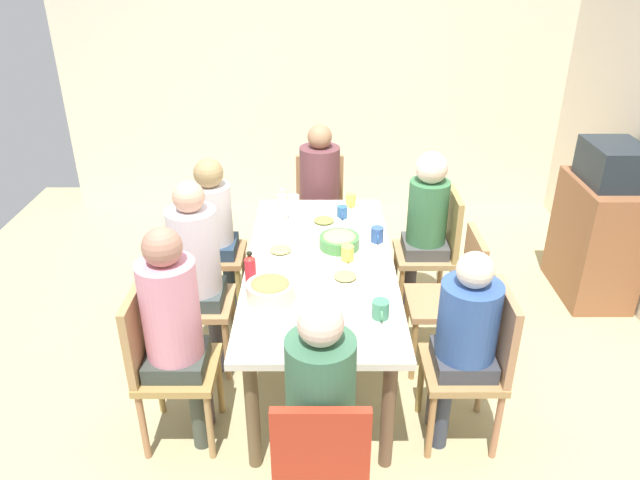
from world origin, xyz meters
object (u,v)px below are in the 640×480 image
cup_4 (342,212)px  bottle_1 (251,272)px  chair_3 (454,293)px  plate_0 (324,222)px  chair_0 (436,246)px  chair_1 (186,293)px  person_6 (215,223)px  microwave (614,164)px  cup_0 (377,235)px  cup_7 (294,200)px  chair_6 (204,246)px  dining_table (320,275)px  person_7 (320,186)px  person_1 (197,262)px  bowl_1 (270,290)px  cup_1 (354,228)px  chair_4 (479,358)px  bowl_0 (339,241)px  cup_2 (272,267)px  person_2 (321,408)px  plate_2 (281,251)px  side_cabinet (596,240)px  chair_2 (321,465)px  cup_5 (351,200)px  plate_1 (345,278)px  person_0 (425,219)px  bottle_0 (282,206)px  person_5 (174,321)px  chair_5 (162,358)px  cup_6 (348,254)px  person_4 (464,332)px

cup_4 → bottle_1: bearing=-29.8°
chair_3 → plate_0: 0.98m
chair_0 → chair_1: bearing=-69.0°
person_6 → microwave: microwave is taller
cup_0 → cup_7: 0.79m
chair_6 → dining_table: bearing=52.5°
person_7 → person_1: bearing=-30.5°
bowl_1 → cup_1: (-0.80, 0.48, -0.02)m
chair_4 → bowl_0: bearing=-139.7°
chair_6 → bowl_0: bearing=65.2°
person_1 → cup_0: bearing=104.1°
cup_1 → person_1: bearing=-67.3°
plate_0 → bowl_0: bowl_0 is taller
person_1 → cup_0: person_1 is taller
cup_1 → cup_2: (0.53, -0.49, 0.01)m
person_2 → plate_2: 1.36m
chair_1 → side_cabinet: same height
chair_0 → chair_2: 2.11m
person_2 → cup_1: (-1.62, 0.22, 0.03)m
bowl_0 → cup_1: 0.23m
cup_4 → cup_2: bearing=-29.1°
cup_1 → cup_5: cup_5 is taller
bowl_1 → cup_0: bearing=137.3°
chair_4 → plate_1: size_ratio=3.84×
cup_5 → side_cabinet: 1.85m
plate_0 → cup_7: 0.38m
cup_0 → person_0: bearing=134.2°
chair_3 → bottle_0: 1.26m
chair_0 → cup_1: chair_0 is taller
person_1 → microwave: bearing=106.9°
chair_1 → person_5: person_5 is taller
plate_1 → plate_2: same height
bowl_1 → microwave: 2.62m
chair_5 → plate_1: (-0.42, 0.95, 0.23)m
person_1 → person_2: person_2 is taller
cup_2 → cup_4: 0.87m
chair_4 → cup_6: size_ratio=8.25×
chair_2 → chair_5: bearing=-130.4°
chair_1 → cup_1: 1.14m
person_4 → plate_1: 0.72m
plate_2 → cup_5: bearing=147.2°
person_7 → cup_7: person_7 is taller
person_4 → plate_2: bearing=-127.6°
person_0 → cup_0: 0.51m
chair_3 → plate_2: (-0.11, -1.05, 0.23)m
chair_1 → cup_0: bearing=103.1°
plate_2 → bottle_1: size_ratio=1.07×
chair_4 → bottle_0: size_ratio=3.89×
cup_7 → bottle_1: size_ratio=0.50×
plate_2 → cup_5: (-0.71, 0.46, 0.03)m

